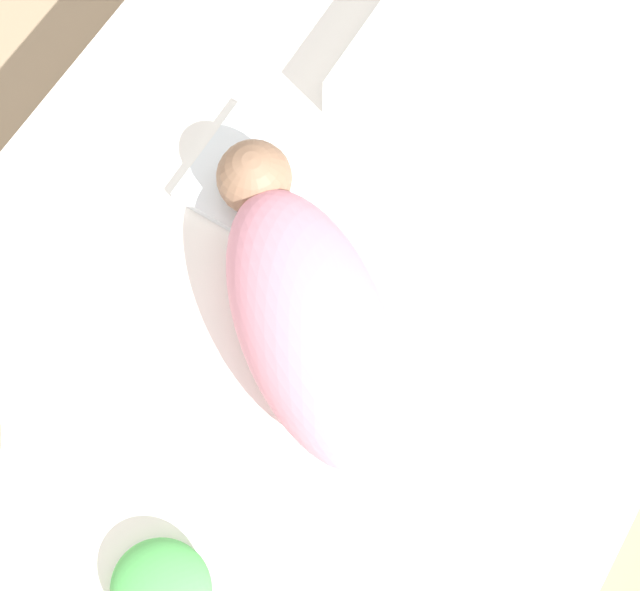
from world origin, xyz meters
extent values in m
plane|color=#9E8466|center=(0.00, 0.00, 0.00)|extent=(12.00, 12.00, 0.00)
cube|color=white|center=(0.00, 0.00, 0.11)|extent=(1.52, 1.09, 0.23)
cube|color=white|center=(-0.08, -0.19, 0.24)|extent=(0.19, 0.15, 0.02)
ellipsoid|color=pink|center=(0.10, 0.04, 0.31)|extent=(0.42, 0.46, 0.16)
sphere|color=#89664C|center=(-0.05, -0.15, 0.30)|extent=(0.11, 0.11, 0.11)
cube|color=white|center=(-0.39, 0.02, 0.27)|extent=(0.31, 0.34, 0.09)
ellipsoid|color=#51B756|center=(0.50, 0.05, 0.26)|extent=(0.13, 0.14, 0.06)
camera|label=1|loc=(0.41, 0.24, 1.47)|focal=50.00mm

